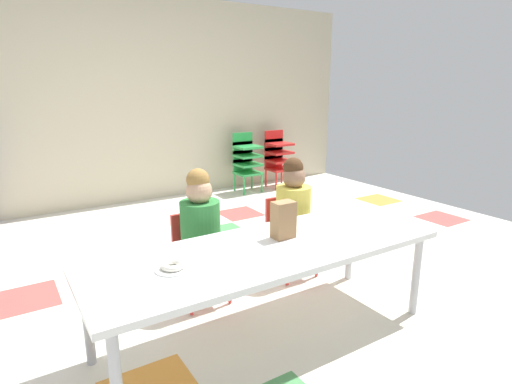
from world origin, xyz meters
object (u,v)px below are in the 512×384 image
at_px(craft_table, 269,254).
at_px(kid_chair_green_stack, 246,158).
at_px(paper_bag_brown, 283,220).
at_px(seated_child_near_camera, 200,224).
at_px(kid_chair_red_stack, 278,155).
at_px(paper_plate_near_edge, 173,269).
at_px(donut_powdered_on_plate, 173,265).
at_px(seated_child_middle_seat, 293,206).

relative_size(craft_table, kid_chair_green_stack, 2.54).
height_order(craft_table, paper_bag_brown, paper_bag_brown).
bearing_deg(kid_chair_green_stack, seated_child_near_camera, -126.80).
xyz_separation_m(kid_chair_red_stack, paper_bag_brown, (-2.03, -2.94, 0.22)).
xyz_separation_m(seated_child_near_camera, paper_plate_near_edge, (-0.41, -0.58, 0.01)).
bearing_deg(paper_bag_brown, seated_child_near_camera, 120.83).
distance_m(kid_chair_red_stack, paper_bag_brown, 3.58).
distance_m(seated_child_near_camera, kid_chair_green_stack, 3.03).
bearing_deg(kid_chair_red_stack, donut_powdered_on_plate, -132.45).
height_order(paper_bag_brown, donut_powdered_on_plate, paper_bag_brown).
relative_size(craft_table, kid_chair_red_stack, 2.54).
bearing_deg(donut_powdered_on_plate, paper_bag_brown, 5.39).
relative_size(kid_chair_green_stack, kid_chair_red_stack, 1.00).
height_order(seated_child_middle_seat, kid_chair_red_stack, seated_child_middle_seat).
bearing_deg(kid_chair_green_stack, seated_child_middle_seat, -113.48).
height_order(seated_child_middle_seat, paper_bag_brown, seated_child_middle_seat).
height_order(kid_chair_green_stack, paper_plate_near_edge, kid_chair_green_stack).
bearing_deg(kid_chair_red_stack, seated_child_near_camera, -133.92).
relative_size(seated_child_near_camera, paper_plate_near_edge, 5.10).
bearing_deg(kid_chair_red_stack, paper_bag_brown, -124.70).
distance_m(craft_table, seated_child_near_camera, 0.60).
bearing_deg(kid_chair_red_stack, craft_table, -125.98).
xyz_separation_m(craft_table, paper_plate_near_edge, (-0.56, 0.01, 0.05)).
distance_m(seated_child_middle_seat, kid_chair_red_stack, 2.89).
height_order(seated_child_near_camera, donut_powdered_on_plate, seated_child_near_camera).
distance_m(kid_chair_green_stack, paper_bag_brown, 3.31).
xyz_separation_m(kid_chair_green_stack, paper_bag_brown, (-1.51, -2.94, 0.22)).
bearing_deg(paper_plate_near_edge, kid_chair_red_stack, 47.55).
bearing_deg(seated_child_near_camera, paper_bag_brown, -59.17).
bearing_deg(seated_child_near_camera, seated_child_middle_seat, 0.00).
relative_size(craft_table, paper_plate_near_edge, 11.28).
distance_m(craft_table, kid_chair_red_stack, 3.72).
height_order(kid_chair_green_stack, paper_bag_brown, kid_chair_green_stack).
xyz_separation_m(craft_table, seated_child_middle_seat, (0.61, 0.58, 0.04)).
xyz_separation_m(paper_bag_brown, donut_powdered_on_plate, (-0.71, -0.07, -0.09)).
height_order(craft_table, paper_plate_near_edge, paper_plate_near_edge).
relative_size(paper_bag_brown, donut_powdered_on_plate, 1.84).
bearing_deg(seated_child_near_camera, kid_chair_red_stack, 46.08).
height_order(kid_chair_red_stack, donut_powdered_on_plate, kid_chair_red_stack).
xyz_separation_m(seated_child_near_camera, paper_bag_brown, (0.30, -0.51, 0.12)).
relative_size(paper_plate_near_edge, donut_powdered_on_plate, 1.51).
bearing_deg(seated_child_middle_seat, paper_bag_brown, -131.89).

